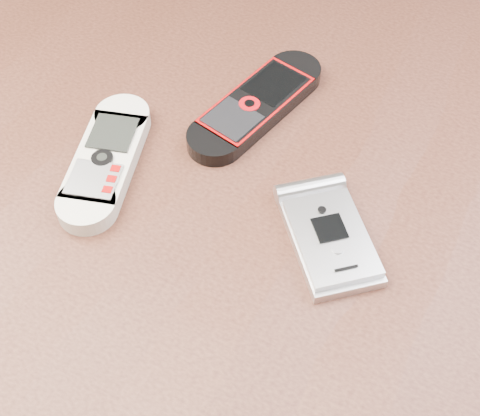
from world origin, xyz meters
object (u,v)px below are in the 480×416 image
Objects in this scene: nokia_black_red at (256,105)px; motorola_razr at (330,237)px; table at (235,283)px; nokia_white at (106,160)px.

nokia_black_red and motorola_razr have the same top height.
nokia_black_red reaches higher than table.
table is 11.11× the size of motorola_razr.
nokia_black_red is at bearing 95.96° from motorola_razr.
nokia_black_red is 1.48× the size of motorola_razr.
nokia_white reaches higher than table.
nokia_white is at bearing -178.33° from table.
nokia_black_red is at bearing 37.86° from nokia_white.
table is at bearing -59.61° from nokia_black_red.
nokia_white is (-0.12, -0.00, 0.11)m from table.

